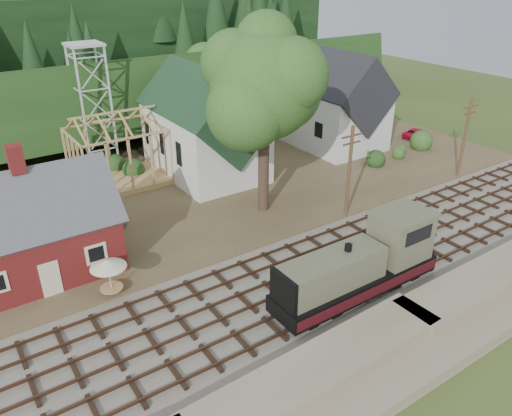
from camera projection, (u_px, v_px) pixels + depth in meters
ground at (322, 274)px, 34.36m from camera, size 140.00×140.00×0.00m
embankment at (422, 344)px, 28.07m from camera, size 64.00×5.00×1.60m
railroad_bed at (322, 273)px, 34.33m from camera, size 64.00×11.00×0.16m
village_flat at (198, 184)px, 47.62m from camera, size 64.00×26.00×0.30m
hillside at (111, 124)px, 65.44m from camera, size 70.00×28.96×12.74m
ridge at (76, 99)px, 77.28m from camera, size 80.00×20.00×12.00m
depot at (32, 232)px, 33.02m from camera, size 10.80×7.41×9.00m
church at (206, 126)px, 47.61m from camera, size 8.40×15.17×13.00m
farmhouse at (335, 106)px, 55.29m from camera, size 8.40×10.80×10.60m
timber_frame at (119, 154)px, 46.17m from camera, size 8.20×6.20×6.99m
lattice_tower at (87, 69)px, 47.58m from camera, size 3.20×3.20×12.12m
big_tree at (265, 93)px, 38.34m from camera, size 10.90×8.40×14.70m
telegraph_pole_near at (349, 171)px, 39.83m from camera, size 2.20×0.28×8.00m
telegraph_pole_far at (465, 137)px, 47.37m from camera, size 2.20×0.28×8.00m
locomotive at (363, 265)px, 31.49m from camera, size 11.84×2.96×4.74m
car_blue at (82, 240)px, 36.54m from camera, size 3.40×4.15×1.33m
car_red at (416, 133)px, 59.48m from camera, size 4.17×2.54×1.08m
patio_set at (108, 265)px, 30.86m from camera, size 2.27×2.27×2.53m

